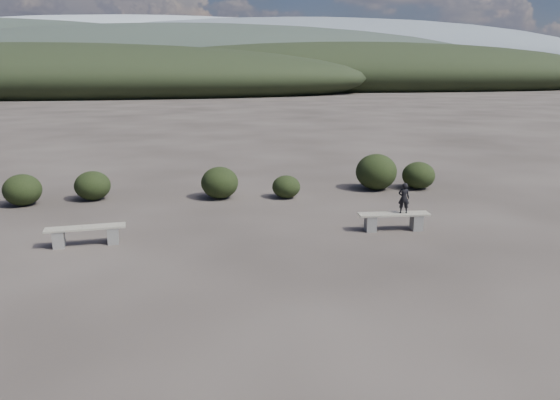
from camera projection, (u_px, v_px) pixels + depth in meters
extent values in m
plane|color=#2C2622|center=(298.00, 294.00, 10.97)|extent=(1200.00, 1200.00, 0.00)
cube|color=slate|center=(59.00, 239.00, 13.77)|extent=(0.32, 0.41, 0.44)
cube|color=slate|center=(113.00, 235.00, 14.10)|extent=(0.32, 0.41, 0.44)
cube|color=gray|center=(85.00, 228.00, 13.88)|extent=(2.01, 0.63, 0.05)
cube|color=slate|center=(370.00, 223.00, 15.16)|extent=(0.30, 0.40, 0.44)
cube|color=slate|center=(416.00, 222.00, 15.29)|extent=(0.30, 0.40, 0.44)
cube|color=gray|center=(394.00, 214.00, 15.17)|extent=(2.00, 0.53, 0.06)
imported|color=black|center=(404.00, 198.00, 15.08)|extent=(0.35, 0.27, 0.86)
ellipsoid|color=black|center=(93.00, 186.00, 18.73)|extent=(1.22, 1.22, 1.00)
ellipsoid|color=black|center=(220.00, 183.00, 18.94)|extent=(1.29, 1.29, 1.11)
ellipsoid|color=black|center=(286.00, 187.00, 19.04)|extent=(0.99, 0.99, 0.79)
ellipsoid|color=black|center=(376.00, 172.00, 20.31)|extent=(1.53, 1.53, 1.34)
ellipsoid|color=black|center=(419.00, 175.00, 20.46)|extent=(1.22, 1.22, 1.02)
ellipsoid|color=black|center=(22.00, 190.00, 17.97)|extent=(1.23, 1.23, 1.04)
ellipsoid|color=black|center=(56.00, 79.00, 93.05)|extent=(110.00, 40.00, 12.00)
ellipsoid|color=black|center=(361.00, 75.00, 121.13)|extent=(120.00, 44.00, 14.00)
ellipsoid|color=#2A332B|center=(199.00, 65.00, 163.40)|extent=(190.00, 64.00, 24.00)
ellipsoid|color=slate|center=(321.00, 59.00, 307.30)|extent=(340.00, 110.00, 44.00)
ellipsoid|color=#97A1AA|center=(152.00, 57.00, 387.76)|extent=(460.00, 140.00, 56.00)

